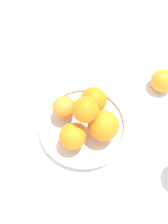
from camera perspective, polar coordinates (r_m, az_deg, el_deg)
ground_plane at (r=0.63m, az=0.00°, el=-3.89°), size 4.00×4.00×0.00m
fruit_bowl at (r=0.62m, az=0.00°, el=-3.30°), size 0.26×0.26×0.03m
orange_pile at (r=0.56m, az=0.79°, el=-1.23°), size 0.16×0.16×0.12m
stray_orange at (r=0.71m, az=19.91°, el=7.74°), size 0.07×0.07×0.07m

